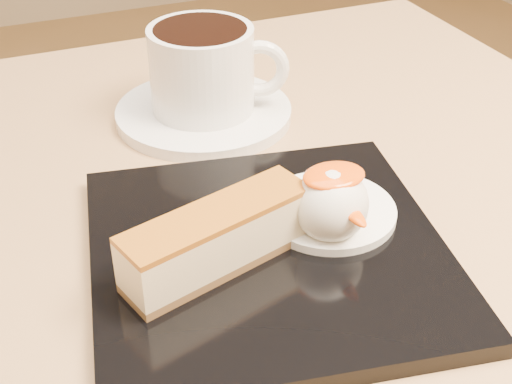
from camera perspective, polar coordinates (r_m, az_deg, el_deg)
name	(u,v)px	position (r m, az deg, el deg)	size (l,w,h in m)	color
dessert_plate	(268,253)	(0.45, 0.98, -4.88)	(0.22, 0.22, 0.01)	black
cheesecake	(218,238)	(0.42, -3.08, -3.71)	(0.13, 0.06, 0.04)	brown
cream_smear	(328,211)	(0.48, 5.80, -1.51)	(0.09, 0.09, 0.01)	white
ice_cream_scoop	(331,204)	(0.45, 6.00, -0.97)	(0.05, 0.05, 0.05)	white
mango_sauce	(334,176)	(0.44, 6.25, 1.30)	(0.04, 0.03, 0.01)	#FD5207
mint_sprig	(273,196)	(0.48, 1.36, -0.29)	(0.04, 0.03, 0.00)	green
saucer	(204,113)	(0.62, -4.20, 6.34)	(0.15, 0.15, 0.01)	white
coffee_cup	(204,68)	(0.60, -4.15, 9.89)	(0.11, 0.09, 0.07)	white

